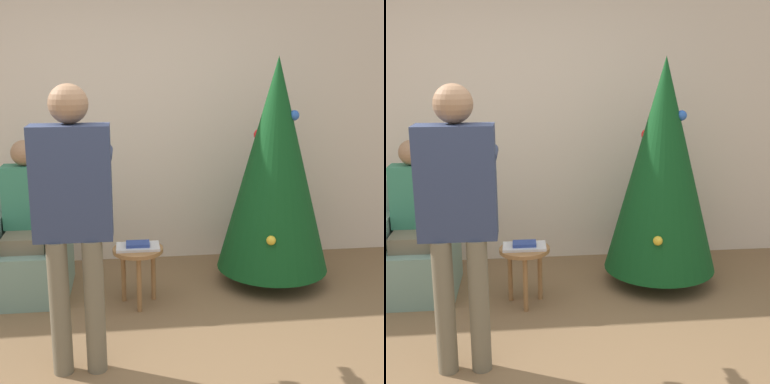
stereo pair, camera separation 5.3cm
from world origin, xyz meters
The scene contains 8 objects.
wall_back centered at (0.00, 2.23, 1.35)m, with size 8.00×0.06×2.70m.
christmas_tree centered at (1.16, 1.51, 1.00)m, with size 0.92×0.92×1.87m.
armchair centered at (-0.83, 1.55, 0.32)m, with size 0.63×0.72×0.88m.
person_seated centered at (-0.83, 1.53, 0.67)m, with size 0.36×0.46×1.23m.
person_standing centered at (-0.35, 0.38, 1.03)m, with size 0.46×0.57×1.71m.
side_stool centered at (0.03, 1.20, 0.38)m, with size 0.38×0.38×0.45m.
laptop centered at (0.03, 1.20, 0.46)m, with size 0.32×0.20×0.02m.
book centered at (0.03, 1.20, 0.49)m, with size 0.18×0.12×0.02m.
Camera 1 is at (-0.04, -2.63, 1.82)m, focal length 50.00 mm.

